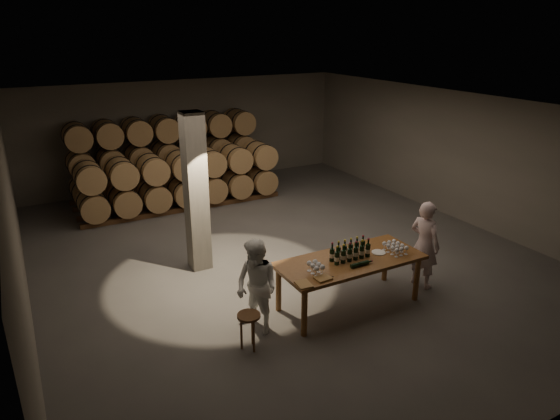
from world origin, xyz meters
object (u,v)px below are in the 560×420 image
tasting_table (350,265)px  plate (379,252)px  stool (249,321)px  person_man (424,244)px  bottle_cluster (350,252)px  notebook_near (323,278)px  person_woman (257,287)px

tasting_table → plate: 0.61m
stool → person_man: (3.75, 0.26, 0.36)m
bottle_cluster → plate: (0.59, -0.05, -0.12)m
person_man → notebook_near: bearing=85.4°
plate → notebook_near: (-1.41, -0.35, 0.01)m
notebook_near → person_woman: (-0.96, 0.45, -0.12)m
stool → person_woman: bearing=49.9°
notebook_near → person_woman: person_woman is taller
tasting_table → plate: bearing=-2.9°
person_man → bottle_cluster: bearing=75.2°
tasting_table → stool: bearing=-171.3°
stool → person_man: person_man is taller
stool → tasting_table: bearing=8.7°
bottle_cluster → stool: bottle_cluster is taller
tasting_table → stool: 2.14m
plate → notebook_near: size_ratio=0.99×
person_man → stool: bearing=82.0°
plate → notebook_near: notebook_near is taller
tasting_table → person_woman: (-1.77, 0.07, -0.00)m
stool → person_man: bearing=3.9°
person_man → tasting_table: bearing=75.8°
notebook_near → stool: (-1.29, 0.06, -0.43)m
plate → stool: (-2.69, -0.29, -0.42)m
tasting_table → bottle_cluster: bearing=85.9°
notebook_near → person_woman: bearing=152.0°
notebook_near → person_man: (2.47, 0.32, -0.07)m
plate → person_man: person_man is taller
notebook_near → bottle_cluster: bearing=23.3°
bottle_cluster → person_woman: (-1.77, 0.05, -0.23)m
stool → notebook_near: bearing=-2.6°
bottle_cluster → stool: (-2.10, -0.34, -0.53)m
stool → person_man: size_ratio=0.35×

